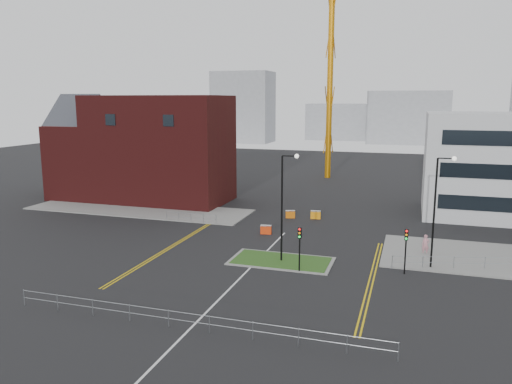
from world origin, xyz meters
TOP-DOWN VIEW (x-y plane):
  - ground at (0.00, 0.00)m, footprint 200.00×200.00m
  - pavement_left at (-20.00, 22.00)m, footprint 28.00×8.00m
  - island_kerb at (2.00, 8.00)m, footprint 8.60×4.60m
  - grass_island at (2.00, 8.00)m, footprint 8.00×4.00m
  - brick_building at (-22.97, 28.00)m, footprint 24.20×10.07m
  - tower_crane at (3.65, 56.11)m, footprint 52.19×11.24m
  - streetlamp_island at (2.22, 8.00)m, footprint 1.46×0.36m
  - streetlamp_right_near at (14.22, 10.00)m, footprint 1.46×0.36m
  - traffic_light_island at (4.00, 5.98)m, footprint 0.28×0.33m
  - traffic_light_right at (12.00, 7.98)m, footprint 0.28×0.33m
  - railing_front at (0.00, -6.00)m, footprint 24.05×0.05m
  - railing_left at (-11.00, 18.00)m, footprint 6.05×0.05m
  - centre_line at (0.00, 2.00)m, footprint 0.15×30.00m
  - yellow_left_a at (-9.00, 10.00)m, footprint 0.12×24.00m
  - yellow_left_b at (-8.70, 10.00)m, footprint 0.12×24.00m
  - yellow_right_a at (9.50, 6.00)m, footprint 0.12×20.00m
  - yellow_right_b at (9.80, 6.00)m, footprint 0.12×20.00m
  - skyline_a at (-40.00, 120.00)m, footprint 18.00×12.00m
  - skyline_b at (10.00, 130.00)m, footprint 24.00×12.00m
  - skyline_d at (-8.00, 140.00)m, footprint 30.00×12.00m
  - pedestrian at (13.63, 13.72)m, footprint 0.70×0.50m
  - barrier_left at (-1.72, 16.00)m, footprint 1.13×0.49m
  - barrier_mid at (1.85, 24.00)m, footprint 1.17×0.51m
  - barrier_right at (-1.00, 23.49)m, footprint 1.13×0.65m

SIDE VIEW (x-z plane):
  - ground at x=0.00m, z-range 0.00..0.00m
  - centre_line at x=0.00m, z-range 0.00..0.01m
  - yellow_left_a at x=-9.00m, z-range 0.00..0.01m
  - yellow_left_b at x=-8.70m, z-range 0.00..0.01m
  - yellow_right_a at x=9.50m, z-range 0.00..0.01m
  - yellow_right_b at x=9.80m, z-range 0.00..0.01m
  - island_kerb at x=2.00m, z-range 0.00..0.08m
  - pavement_left at x=-20.00m, z-range 0.00..0.12m
  - grass_island at x=2.00m, z-range 0.00..0.12m
  - barrier_right at x=-1.00m, z-range 0.04..0.94m
  - barrier_left at x=-1.72m, z-range 0.04..0.96m
  - barrier_mid at x=1.85m, z-range 0.04..0.99m
  - railing_left at x=-11.00m, z-range 0.19..1.29m
  - railing_front at x=0.00m, z-range 0.23..1.33m
  - pedestrian at x=13.63m, z-range 0.00..1.80m
  - traffic_light_island at x=4.00m, z-range 0.74..4.39m
  - traffic_light_right at x=12.00m, z-range 0.74..4.39m
  - streetlamp_island at x=2.22m, z-range 0.82..10.00m
  - streetlamp_right_near at x=14.22m, z-range 0.82..10.00m
  - skyline_d at x=-8.00m, z-range 0.00..12.00m
  - brick_building at x=-22.97m, z-range -0.27..13.97m
  - skyline_b at x=10.00m, z-range 0.00..16.00m
  - skyline_a at x=-40.00m, z-range 0.00..22.00m
  - tower_crane at x=3.65m, z-range 7.33..45.97m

